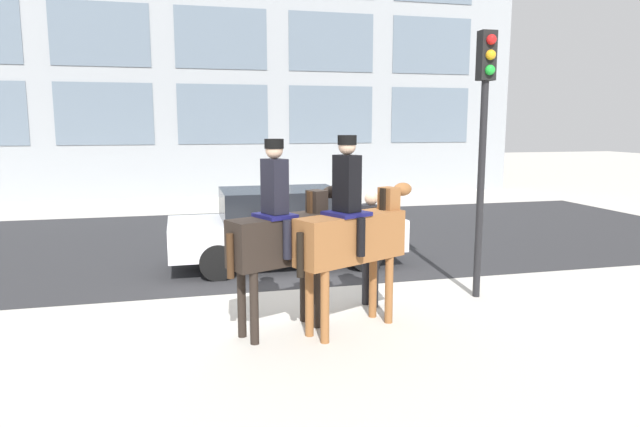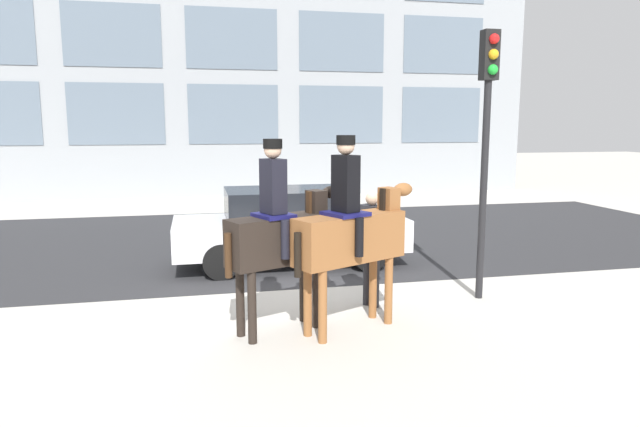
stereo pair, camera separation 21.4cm
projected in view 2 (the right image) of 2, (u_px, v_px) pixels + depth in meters
ground_plane at (295, 299)px, 8.87m from camera, size 80.00×80.00×0.00m
road_surface at (260, 239)px, 13.45m from camera, size 23.10×8.50×0.01m
mounted_horse_lead at (280, 234)px, 7.30m from camera, size 1.66×0.96×2.51m
mounted_horse_companion at (352, 232)px, 7.38m from camera, size 1.86×1.12×2.55m
pedestrian_bystander at (371, 240)px, 8.36m from camera, size 0.75×0.73×1.72m
street_car_near_lane at (288, 226)px, 10.90m from camera, size 4.36×1.78×1.48m
traffic_light at (487, 122)px, 8.50m from camera, size 0.24×0.29×4.05m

